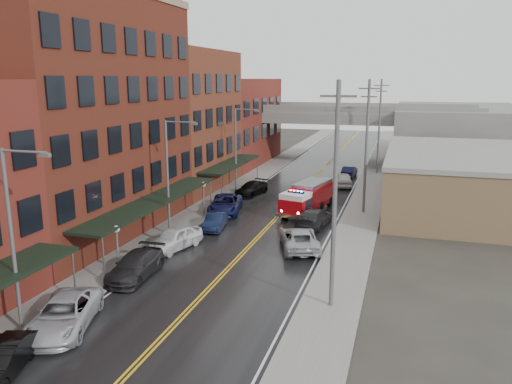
# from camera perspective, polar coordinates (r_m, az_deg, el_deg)

# --- Properties ---
(road) EXTENTS (11.00, 160.00, 0.02)m
(road) POSITION_cam_1_polar(r_m,az_deg,el_deg) (43.00, 1.95, -3.41)
(road) COLOR black
(road) RESTS_ON ground
(sidewalk_left) EXTENTS (3.00, 160.00, 0.15)m
(sidewalk_left) POSITION_cam_1_polar(r_m,az_deg,el_deg) (45.31, -7.02, -2.56)
(sidewalk_left) COLOR slate
(sidewalk_left) RESTS_ON ground
(sidewalk_right) EXTENTS (3.00, 160.00, 0.15)m
(sidewalk_right) POSITION_cam_1_polar(r_m,az_deg,el_deg) (41.80, 11.70, -4.06)
(sidewalk_right) COLOR slate
(sidewalk_right) RESTS_ON ground
(curb_left) EXTENTS (0.30, 160.00, 0.15)m
(curb_left) POSITION_cam_1_polar(r_m,az_deg,el_deg) (44.69, -5.07, -2.74)
(curb_left) COLOR gray
(curb_left) RESTS_ON ground
(curb_right) EXTENTS (0.30, 160.00, 0.15)m
(curb_right) POSITION_cam_1_polar(r_m,az_deg,el_deg) (41.96, 9.45, -3.90)
(curb_right) COLOR gray
(curb_right) RESTS_ON ground
(brick_building_b) EXTENTS (9.00, 20.00, 18.00)m
(brick_building_b) POSITION_cam_1_polar(r_m,az_deg,el_deg) (40.73, -19.23, 7.86)
(brick_building_b) COLOR #552116
(brick_building_b) RESTS_ON ground
(brick_building_c) EXTENTS (9.00, 15.00, 15.00)m
(brick_building_c) POSITION_cam_1_polar(r_m,az_deg,el_deg) (55.94, -8.57, 8.05)
(brick_building_c) COLOR brown
(brick_building_c) RESTS_ON ground
(brick_building_far) EXTENTS (9.00, 20.00, 12.00)m
(brick_building_far) POSITION_cam_1_polar(r_m,az_deg,el_deg) (72.22, -2.57, 8.04)
(brick_building_far) COLOR maroon
(brick_building_far) RESTS_ON ground
(tan_building) EXTENTS (14.00, 22.00, 5.00)m
(tan_building) POSITION_cam_1_polar(r_m,az_deg,el_deg) (51.13, 22.62, 1.09)
(tan_building) COLOR brown
(tan_building) RESTS_ON ground
(right_far_block) EXTENTS (18.00, 30.00, 8.00)m
(right_far_block) POSITION_cam_1_polar(r_m,az_deg,el_deg) (80.68, 22.13, 6.19)
(right_far_block) COLOR slate
(right_far_block) RESTS_ON ground
(awning_1) EXTENTS (2.60, 18.00, 3.09)m
(awning_1) POSITION_cam_1_polar(r_m,az_deg,el_deg) (38.59, -11.56, -0.99)
(awning_1) COLOR black
(awning_1) RESTS_ON ground
(awning_2) EXTENTS (2.60, 13.00, 3.09)m
(awning_2) POSITION_cam_1_polar(r_m,az_deg,el_deg) (54.29, -2.84, 3.23)
(awning_2) COLOR black
(awning_2) RESTS_ON ground
(globe_lamp_1) EXTENTS (0.44, 0.44, 3.12)m
(globe_lamp_1) POSITION_cam_1_polar(r_m,az_deg,el_deg) (32.43, -15.62, -5.11)
(globe_lamp_1) COLOR #59595B
(globe_lamp_1) RESTS_ON ground
(globe_lamp_2) EXTENTS (0.44, 0.44, 3.12)m
(globe_lamp_2) POSITION_cam_1_polar(r_m,az_deg,el_deg) (44.43, -6.03, 0.12)
(globe_lamp_2) COLOR #59595B
(globe_lamp_2) RESTS_ON ground
(street_lamp_0) EXTENTS (2.64, 0.22, 9.00)m
(street_lamp_0) POSITION_cam_1_polar(r_m,az_deg,el_deg) (25.66, -25.81, -3.98)
(street_lamp_0) COLOR #59595B
(street_lamp_0) RESTS_ON ground
(street_lamp_1) EXTENTS (2.64, 0.22, 9.00)m
(street_lamp_1) POSITION_cam_1_polar(r_m,az_deg,el_deg) (38.57, -9.77, 2.42)
(street_lamp_1) COLOR #59595B
(street_lamp_1) RESTS_ON ground
(street_lamp_2) EXTENTS (2.64, 0.22, 9.00)m
(street_lamp_2) POSITION_cam_1_polar(r_m,az_deg,el_deg) (53.19, -2.09, 5.43)
(street_lamp_2) COLOR #59595B
(street_lamp_2) RESTS_ON ground
(utility_pole_0) EXTENTS (1.80, 0.24, 12.00)m
(utility_pole_0) POSITION_cam_1_polar(r_m,az_deg,el_deg) (25.79, 9.00, -0.17)
(utility_pole_0) COLOR #59595B
(utility_pole_0) RESTS_ON ground
(utility_pole_1) EXTENTS (1.80, 0.24, 12.00)m
(utility_pole_1) POSITION_cam_1_polar(r_m,az_deg,el_deg) (45.41, 12.51, 5.29)
(utility_pole_1) COLOR #59595B
(utility_pole_1) RESTS_ON ground
(utility_pole_2) EXTENTS (1.80, 0.24, 12.00)m
(utility_pole_2) POSITION_cam_1_polar(r_m,az_deg,el_deg) (65.26, 13.91, 7.43)
(utility_pole_2) COLOR #59595B
(utility_pole_2) RESTS_ON ground
(overpass) EXTENTS (40.00, 10.00, 7.50)m
(overpass) POSITION_cam_1_polar(r_m,az_deg,el_deg) (72.94, 8.50, 7.95)
(overpass) COLOR slate
(overpass) RESTS_ON ground
(fire_truck) EXTENTS (4.21, 7.74, 2.70)m
(fire_truck) POSITION_cam_1_polar(r_m,az_deg,el_deg) (45.89, 5.88, -0.55)
(fire_truck) COLOR #9C070D
(fire_truck) RESTS_ON ground
(parked_car_left_1) EXTENTS (2.68, 4.46, 1.39)m
(parked_car_left_1) POSITION_cam_1_polar(r_m,az_deg,el_deg) (24.06, -27.14, -16.83)
(parked_car_left_1) COLOR black
(parked_car_left_1) RESTS_ON ground
(parked_car_left_2) EXTENTS (4.18, 6.10, 1.55)m
(parked_car_left_2) POSITION_cam_1_polar(r_m,az_deg,el_deg) (26.83, -21.10, -12.91)
(parked_car_left_2) COLOR #B5B7BD
(parked_car_left_2) RESTS_ON ground
(parked_car_left_3) EXTENTS (2.44, 5.35, 1.52)m
(parked_car_left_3) POSITION_cam_1_polar(r_m,az_deg,el_deg) (31.99, -13.60, -8.18)
(parked_car_left_3) COLOR #242326
(parked_car_left_3) RESTS_ON ground
(parked_car_left_4) EXTENTS (3.11, 5.08, 1.61)m
(parked_car_left_4) POSITION_cam_1_polar(r_m,az_deg,el_deg) (36.53, -9.27, -5.24)
(parked_car_left_4) COLOR white
(parked_car_left_4) RESTS_ON ground
(parked_car_left_5) EXTENTS (1.94, 4.19, 1.33)m
(parked_car_left_5) POSITION_cam_1_polar(r_m,az_deg,el_deg) (40.96, -4.65, -3.33)
(parked_car_left_5) COLOR #0E1632
(parked_car_left_5) RESTS_ON ground
(parked_car_left_6) EXTENTS (3.81, 6.22, 1.61)m
(parked_car_left_6) POSITION_cam_1_polar(r_m,az_deg,el_deg) (45.77, -3.52, -1.39)
(parked_car_left_6) COLOR #121443
(parked_car_left_6) RESTS_ON ground
(parked_car_left_7) EXTENTS (2.98, 5.13, 1.40)m
(parked_car_left_7) POSITION_cam_1_polar(r_m,az_deg,el_deg) (52.68, -0.51, 0.41)
(parked_car_left_7) COLOR black
(parked_car_left_7) RESTS_ON ground
(parked_car_right_0) EXTENTS (4.18, 6.05, 1.54)m
(parked_car_right_0) POSITION_cam_1_polar(r_m,az_deg,el_deg) (36.22, 4.97, -5.34)
(parked_car_right_0) COLOR #A3A7AB
(parked_car_right_0) RESTS_ON ground
(parked_car_right_1) EXTENTS (2.72, 5.44, 1.52)m
(parked_car_right_1) POSITION_cam_1_polar(r_m,az_deg,el_deg) (41.87, 6.66, -2.88)
(parked_car_right_1) COLOR black
(parked_car_right_1) RESTS_ON ground
(parked_car_right_2) EXTENTS (2.81, 5.01, 1.61)m
(parked_car_right_2) POSITION_cam_1_polar(r_m,az_deg,el_deg) (57.61, 9.92, 1.41)
(parked_car_right_2) COLOR #B5B5B5
(parked_car_right_2) RESTS_ON ground
(parked_car_right_3) EXTENTS (1.68, 4.20, 1.36)m
(parked_car_right_3) POSITION_cam_1_polar(r_m,az_deg,el_deg) (63.49, 10.62, 2.32)
(parked_car_right_3) COLOR black
(parked_car_right_3) RESTS_ON ground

